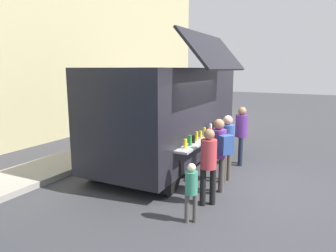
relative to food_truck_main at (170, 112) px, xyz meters
name	(u,v)px	position (x,y,z in m)	size (l,w,h in m)	color
ground_plane	(239,182)	(-0.64, -2.32, -1.55)	(60.00, 60.00, 0.00)	#38383D
food_truck_main	(170,112)	(0.00, 0.00, 0.00)	(5.77, 3.27, 3.70)	black
trash_bin	(165,121)	(3.92, 2.32, -1.08)	(0.60, 0.60, 0.96)	#2C643A
customer_front_ordering	(227,143)	(-0.72, -1.99, -0.55)	(0.56, 0.34, 1.69)	#4F463F
customer_mid_with_backpack	(219,149)	(-1.55, -2.07, -0.50)	(0.49, 0.56, 1.73)	#4C4643
customer_rear_waiting	(209,160)	(-2.21, -2.07, -0.58)	(0.33, 0.33, 1.63)	black
customer_extra_browsing	(241,131)	(0.82, -1.95, -0.52)	(0.36, 0.35, 1.73)	#1F233A
child_near_queue	(191,188)	(-3.06, -2.06, -0.87)	(0.23, 0.23, 1.14)	#4D4943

